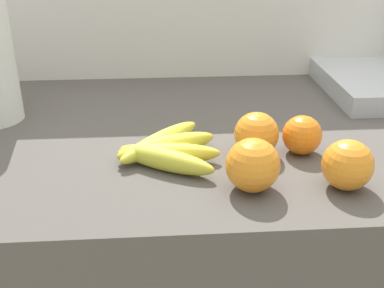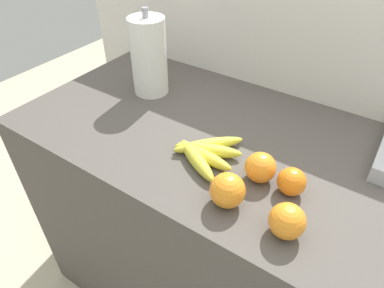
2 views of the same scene
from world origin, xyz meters
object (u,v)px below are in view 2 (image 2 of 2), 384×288
Objects in this scene: orange_back_left at (287,221)px; paper_towel_roll at (149,57)px; orange_back_right at (261,167)px; orange_center at (228,190)px; orange_right at (292,182)px; banana_bunch at (204,152)px.

paper_towel_roll reaches higher than orange_back_left.
orange_back_right is at bearing -20.94° from paper_towel_roll.
orange_back_left is (0.12, -0.12, 0.00)m from orange_back_right.
orange_center is 0.29× the size of paper_towel_roll.
orange_back_left is 1.14× the size of orange_right.
orange_center is (-0.14, 0.01, 0.00)m from orange_back_left.
paper_towel_roll is at bearing 149.95° from banana_bunch.
orange_right is at bearing 106.39° from orange_back_left.
orange_back_left reaches higher than banana_bunch.
orange_back_right is 1.12× the size of orange_right.
banana_bunch is at bearing -178.13° from orange_right.
banana_bunch is 0.24m from orange_right.
orange_back_right and orange_back_left have the same top height.
orange_back_right is 0.54m from paper_towel_roll.
paper_towel_roll is (-0.62, 0.31, 0.09)m from orange_back_left.
orange_right is 0.62m from paper_towel_roll.
orange_center is at bearing -39.68° from banana_bunch.
banana_bunch is 0.29m from orange_back_left.
orange_back_right is 0.12m from orange_center.
orange_center is (0.13, -0.11, 0.02)m from banana_bunch.
orange_back_left is at bearing -46.00° from orange_back_right.
banana_bunch is 0.17m from orange_center.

